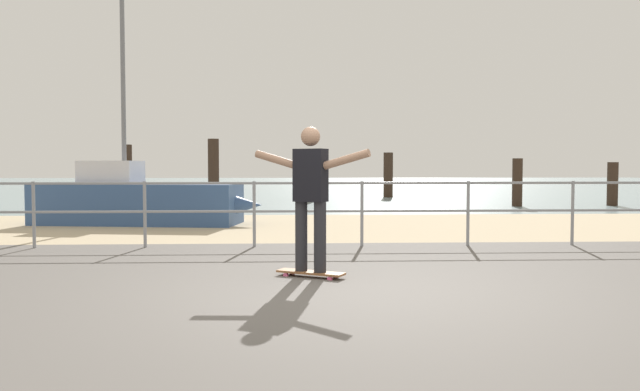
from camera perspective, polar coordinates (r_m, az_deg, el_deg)
The scene contains 13 objects.
ground_plane at distance 5.44m, azimuth 3.13°, elevation -11.02°, with size 24.00×10.00×0.04m, color #605B56.
beach_strip at distance 13.34m, azimuth -0.28°, elevation -2.85°, with size 24.00×6.00×0.04m, color tan.
sea_surface at distance 41.29m, azimuth -1.83°, elevation 0.92°, with size 72.00×50.00×0.04m, color #849EA3.
railing_fence at distance 9.90m, azimuth -5.99°, elevation -0.72°, with size 13.62×0.05×1.05m.
sailboat at distance 14.25m, azimuth -15.57°, elevation -0.48°, with size 5.05×2.02×5.42m.
skateboard at distance 7.24m, azimuth -0.86°, elevation -7.02°, with size 0.80×0.56×0.08m.
skateboarder at distance 7.15m, azimuth -0.86°, elevation 0.51°, with size 1.31×0.77×1.65m.
groyne_post_0 at distance 22.57m, azimuth -17.02°, elevation 1.87°, with size 0.30×0.30×2.02m, color #332319.
groyne_post_1 at distance 20.04m, azimuth -9.62°, elevation 2.04°, with size 0.35×0.35×2.14m, color #332319.
groyne_post_2 at distance 22.62m, azimuth -0.76°, elevation 1.24°, with size 0.39×0.39×1.42m, color #332319.
groyne_post_3 at distance 25.49m, azimuth 6.20°, elevation 1.84°, with size 0.38×0.38×1.82m, color #332319.
groyne_post_4 at distance 20.61m, azimuth 17.44°, elevation 1.11°, with size 0.31×0.31×1.52m, color #332319.
groyne_post_5 at distance 22.11m, azimuth 24.98°, elevation 0.93°, with size 0.33×0.33×1.41m, color #332319.
Camera 1 is at (-0.53, -6.26, 1.29)m, focal length 35.32 mm.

